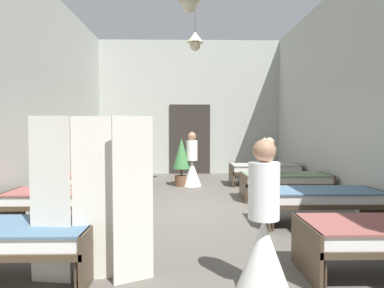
% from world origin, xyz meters
% --- Properties ---
extents(ground_plane, '(6.81, 11.03, 0.10)m').
position_xyz_m(ground_plane, '(0.00, 0.00, -0.05)').
color(ground_plane, '#59544C').
extents(room_shell, '(6.61, 10.63, 4.61)m').
position_xyz_m(room_shell, '(-0.00, 1.30, 2.31)').
color(room_shell, '#B2B7AD').
rests_on(room_shell, ground).
extents(bed_left_row_0, '(1.90, 0.84, 0.57)m').
position_xyz_m(bed_left_row_0, '(-2.06, -2.85, 0.44)').
color(bed_left_row_0, '#473828').
rests_on(bed_left_row_0, ground).
extents(bed_left_row_1, '(1.90, 0.84, 0.57)m').
position_xyz_m(bed_left_row_1, '(-2.06, -0.95, 0.44)').
color(bed_left_row_1, '#473828').
rests_on(bed_left_row_1, ground).
extents(bed_right_row_1, '(1.90, 0.84, 0.57)m').
position_xyz_m(bed_right_row_1, '(2.06, -0.95, 0.44)').
color(bed_right_row_1, '#473828').
rests_on(bed_right_row_1, ground).
extents(bed_left_row_2, '(1.90, 0.84, 0.57)m').
position_xyz_m(bed_left_row_2, '(-2.06, 0.95, 0.44)').
color(bed_left_row_2, '#473828').
rests_on(bed_left_row_2, ground).
extents(bed_right_row_2, '(1.90, 0.84, 0.57)m').
position_xyz_m(bed_right_row_2, '(2.06, 0.95, 0.44)').
color(bed_right_row_2, '#473828').
rests_on(bed_right_row_2, ground).
extents(bed_left_row_3, '(1.90, 0.84, 0.57)m').
position_xyz_m(bed_left_row_3, '(-2.06, 2.85, 0.44)').
color(bed_left_row_3, '#473828').
rests_on(bed_left_row_3, ground).
extents(bed_right_row_3, '(1.90, 0.84, 0.57)m').
position_xyz_m(bed_right_row_3, '(2.06, 2.85, 0.44)').
color(bed_right_row_3, '#473828').
rests_on(bed_right_row_3, ground).
extents(nurse_near_aisle, '(0.52, 0.52, 1.49)m').
position_xyz_m(nurse_near_aisle, '(0.60, -3.14, 0.53)').
color(nurse_near_aisle, white).
rests_on(nurse_near_aisle, ground).
extents(nurse_mid_aisle, '(0.52, 0.52, 1.49)m').
position_xyz_m(nurse_mid_aisle, '(0.03, 2.72, 0.53)').
color(nurse_mid_aisle, white).
rests_on(nurse_mid_aisle, ground).
extents(patient_seated_primary, '(0.44, 0.44, 0.80)m').
position_xyz_m(patient_seated_primary, '(1.71, 0.99, 0.87)').
color(patient_seated_primary, gray).
rests_on(patient_seated_primary, bed_right_row_2).
extents(patient_seated_secondary, '(0.44, 0.44, 0.80)m').
position_xyz_m(patient_seated_secondary, '(-1.71, -0.99, 0.87)').
color(patient_seated_secondary, gray).
rests_on(patient_seated_secondary, bed_left_row_1).
extents(potted_plant, '(0.48, 0.48, 1.31)m').
position_xyz_m(potted_plant, '(-0.26, 2.73, 0.78)').
color(potted_plant, brown).
rests_on(potted_plant, ground).
extents(privacy_screen, '(1.24, 0.22, 1.70)m').
position_xyz_m(privacy_screen, '(-1.11, -2.91, 0.85)').
color(privacy_screen, silver).
rests_on(privacy_screen, ground).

